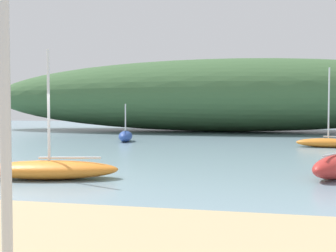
% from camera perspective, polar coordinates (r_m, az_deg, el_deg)
% --- Properties ---
extents(ground_plane, '(120.00, 120.00, 0.00)m').
position_cam_1_polar(ground_plane, '(12.24, -18.09, -7.29)').
color(ground_plane, '#7A99A8').
extents(distant_hill, '(47.96, 13.78, 6.95)m').
position_cam_1_polar(distant_hill, '(38.43, 7.63, 4.44)').
color(distant_hill, '#3D6038').
rests_on(distant_hill, ground).
extents(sailboat_inner_mooring, '(1.31, 2.56, 2.45)m').
position_cam_1_polar(sailboat_inner_mooring, '(25.36, -6.24, -1.47)').
color(sailboat_inner_mooring, '#2D4C9E').
rests_on(sailboat_inner_mooring, ground).
extents(sailboat_west_reach, '(4.23, 2.07, 3.80)m').
position_cam_1_polar(sailboat_west_reach, '(12.05, -16.97, -6.07)').
color(sailboat_west_reach, orange).
rests_on(sailboat_west_reach, ground).
extents(sailboat_near_shore, '(3.41, 1.29, 4.35)m').
position_cam_1_polar(sailboat_near_shore, '(22.96, 22.40, -2.21)').
color(sailboat_near_shore, orange).
rests_on(sailboat_near_shore, ground).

